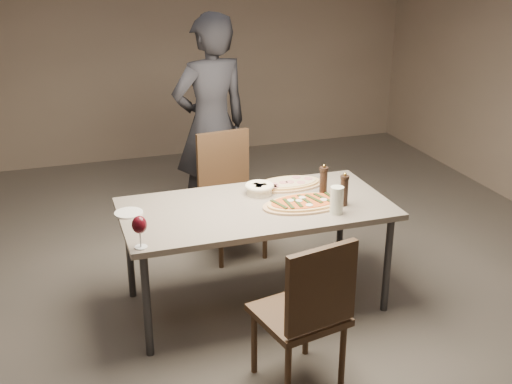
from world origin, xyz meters
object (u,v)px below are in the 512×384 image
object	(u,v)px
zucchini_pizza	(305,203)
ham_pizza	(289,184)
pepper_mill_left	(344,190)
chair_near	(308,308)
dining_table	(256,214)
chair_far	(229,187)
carafe	(337,200)
diner	(211,126)
bread_basket	(259,188)

from	to	relation	value
zucchini_pizza	ham_pizza	xyz separation A→B (m)	(0.02, 0.37, -0.00)
zucchini_pizza	pepper_mill_left	size ratio (longest dim) A/B	2.57
pepper_mill_left	chair_near	xyz separation A→B (m)	(-0.58, -0.80, -0.33)
dining_table	zucchini_pizza	size ratio (longest dim) A/B	3.01
dining_table	chair_near	xyz separation A→B (m)	(-0.02, -0.97, -0.16)
chair_far	pepper_mill_left	bearing A→B (deg)	108.88
zucchini_pizza	carafe	bearing A→B (deg)	-64.30
chair_near	diner	bearing A→B (deg)	76.85
pepper_mill_left	carafe	xyz separation A→B (m)	(-0.10, -0.11, -0.02)
pepper_mill_left	chair_near	distance (m)	1.04
zucchini_pizza	diner	size ratio (longest dim) A/B	0.32
dining_table	chair_far	distance (m)	0.90
ham_pizza	zucchini_pizza	bearing A→B (deg)	-114.53
dining_table	chair_near	world-z (taller)	chair_near
chair_near	ham_pizza	bearing A→B (deg)	62.26
ham_pizza	carafe	size ratio (longest dim) A/B	2.86
pepper_mill_left	chair_far	bearing A→B (deg)	115.13
carafe	diner	bearing A→B (deg)	104.49
pepper_mill_left	chair_far	world-z (taller)	same
dining_table	chair_near	distance (m)	0.98
dining_table	diner	bearing A→B (deg)	88.18
zucchini_pizza	pepper_mill_left	bearing A→B (deg)	-29.43
ham_pizza	diner	xyz separation A→B (m)	(-0.30, 1.05, 0.18)
zucchini_pizza	chair_far	distance (m)	1.04
carafe	chair_near	bearing A→B (deg)	-124.78
bread_basket	chair_near	distance (m)	1.20
ham_pizza	chair_near	bearing A→B (deg)	-127.11
ham_pizza	diner	bearing A→B (deg)	84.89
carafe	chair_near	xyz separation A→B (m)	(-0.48, -0.69, -0.31)
ham_pizza	pepper_mill_left	size ratio (longest dim) A/B	2.25
zucchini_pizza	carafe	xyz separation A→B (m)	(0.14, -0.18, 0.07)
zucchini_pizza	pepper_mill_left	distance (m)	0.27
zucchini_pizza	diner	xyz separation A→B (m)	(-0.28, 1.43, 0.18)
pepper_mill_left	diner	bearing A→B (deg)	109.06
ham_pizza	dining_table	bearing A→B (deg)	-161.61
dining_table	chair_far	xyz separation A→B (m)	(0.06, 0.89, -0.14)
diner	chair_far	bearing A→B (deg)	81.00
pepper_mill_left	carafe	bearing A→B (deg)	-134.38
pepper_mill_left	diner	distance (m)	1.60
carafe	dining_table	bearing A→B (deg)	148.72
ham_pizza	pepper_mill_left	xyz separation A→B (m)	(0.22, -0.45, 0.09)
zucchini_pizza	carafe	size ratio (longest dim) A/B	3.27
zucchini_pizza	diner	bearing A→B (deg)	89.18
chair_far	dining_table	bearing A→B (deg)	79.60
pepper_mill_left	carafe	distance (m)	0.15
diner	pepper_mill_left	bearing A→B (deg)	97.19
dining_table	bread_basket	bearing A→B (deg)	65.34
chair_near	chair_far	size ratio (longest dim) A/B	0.97
bread_basket	chair_far	world-z (taller)	chair_far
carafe	pepper_mill_left	bearing A→B (deg)	45.62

